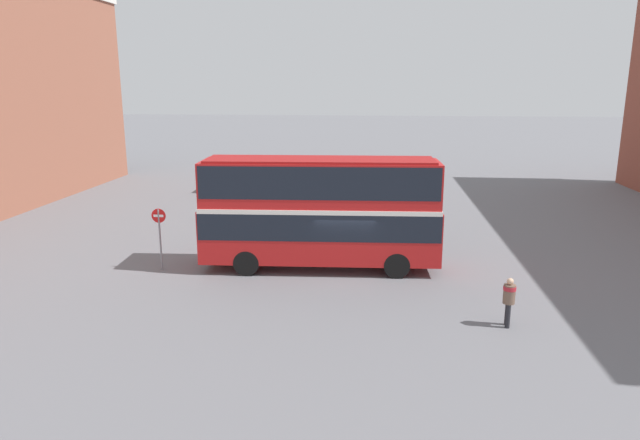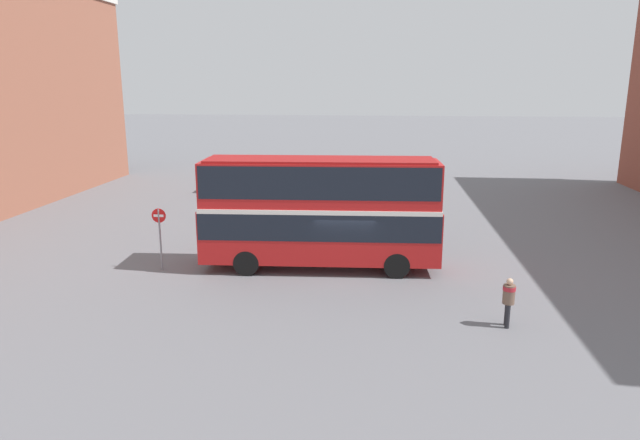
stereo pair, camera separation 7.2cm
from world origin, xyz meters
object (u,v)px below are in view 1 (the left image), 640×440
double_decker_bus (320,206)px  no_entry_sign (160,229)px  parked_car_kerb_far (234,181)px  pedestrian_foreground (509,297)px  parked_car_kerb_near (344,190)px

double_decker_bus → no_entry_sign: (-6.89, -0.89, -0.97)m
double_decker_bus → parked_car_kerb_far: (-8.22, 17.51, -2.02)m
double_decker_bus → pedestrian_foreground: bearing=-41.5°
no_entry_sign → parked_car_kerb_far: bearing=94.1°
parked_car_kerb_near → no_entry_sign: (-7.09, -16.01, 1.09)m
pedestrian_foreground → parked_car_kerb_far: size_ratio=0.37×
parked_car_kerb_near → parked_car_kerb_far: bearing=-19.7°
parked_car_kerb_far → parked_car_kerb_near: bearing=161.8°
pedestrian_foreground → parked_car_kerb_near: pedestrian_foreground is taller
parked_car_kerb_near → parked_car_kerb_far: parked_car_kerb_far is taller
pedestrian_foreground → parked_car_kerb_far: (-15.11, 23.05, -0.27)m
no_entry_sign → pedestrian_foreground: bearing=-18.6°
double_decker_bus → parked_car_kerb_near: 15.26m
double_decker_bus → parked_car_kerb_far: size_ratio=2.24×
pedestrian_foreground → no_entry_sign: (-13.78, 4.65, 0.78)m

